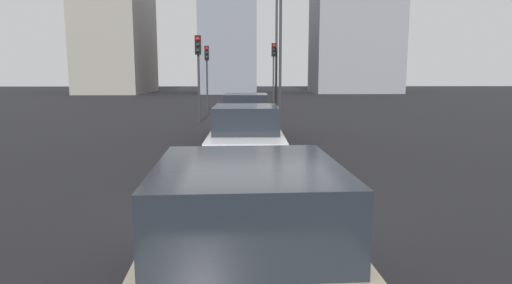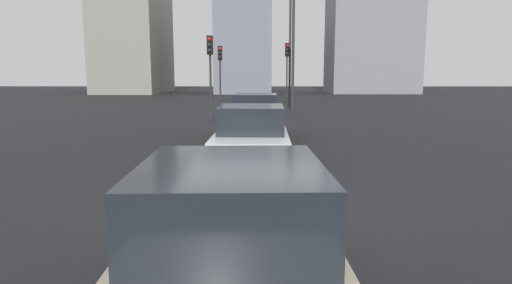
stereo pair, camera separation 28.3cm
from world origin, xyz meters
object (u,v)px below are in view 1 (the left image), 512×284
object	(u,v)px
car_white_second	(246,139)
traffic_light_near_left	(198,60)
car_beige_third	(247,247)
street_lamp_far	(276,36)
traffic_light_far_left	(207,64)
car_maroon_lead	(246,117)
street_lamp_kerbside	(280,43)
traffic_light_near_right	(274,62)

from	to	relation	value
car_white_second	traffic_light_near_left	world-z (taller)	traffic_light_near_left
traffic_light_near_left	car_beige_third	bearing A→B (deg)	8.07
traffic_light_near_left	street_lamp_far	xyz separation A→B (m)	(9.52, -4.49, 1.94)
traffic_light_near_left	car_white_second	bearing A→B (deg)	12.63
traffic_light_near_left	traffic_light_far_left	xyz separation A→B (m)	(6.91, 0.14, -0.03)
car_maroon_lead	street_lamp_kerbside	distance (m)	10.54
traffic_light_near_left	street_lamp_far	world-z (taller)	street_lamp_far
street_lamp_far	car_white_second	bearing A→B (deg)	173.55
street_lamp_kerbside	traffic_light_near_left	bearing A→B (deg)	135.94
car_beige_third	traffic_light_near_left	world-z (taller)	traffic_light_near_left
car_maroon_lead	street_lamp_kerbside	xyz separation A→B (m)	(9.78, -2.09, 3.32)
car_beige_third	street_lamp_kerbside	size ratio (longest dim) A/B	0.61
car_beige_third	car_maroon_lead	bearing A→B (deg)	-2.41
car_beige_third	traffic_light_far_left	xyz separation A→B (m)	(24.37, 2.30, 2.20)
traffic_light_near_left	traffic_light_near_right	size ratio (longest dim) A/B	0.93
car_white_second	street_lamp_kerbside	world-z (taller)	street_lamp_kerbside
car_maroon_lead	street_lamp_kerbside	world-z (taller)	street_lamp_kerbside
street_lamp_far	street_lamp_kerbside	bearing A→B (deg)	178.18
car_maroon_lead	traffic_light_near_left	xyz separation A→B (m)	(5.31, 2.24, 2.21)
car_white_second	car_beige_third	distance (m)	6.74
street_lamp_far	car_beige_third	bearing A→B (deg)	175.05
traffic_light_near_left	street_lamp_kerbside	distance (m)	6.32
car_maroon_lead	street_lamp_far	bearing A→B (deg)	-7.30
traffic_light_near_right	street_lamp_far	bearing A→B (deg)	125.86
car_white_second	car_beige_third	world-z (taller)	car_white_second
car_white_second	traffic_light_far_left	xyz separation A→B (m)	(17.63, 2.34, 2.20)
car_beige_third	street_lamp_far	size ratio (longest dim) A/B	0.50
car_beige_third	street_lamp_far	distance (m)	27.41
car_maroon_lead	traffic_light_far_left	bearing A→B (deg)	12.35
traffic_light_far_left	street_lamp_far	distance (m)	5.67
street_lamp_kerbside	car_beige_third	bearing A→B (deg)	174.34
car_beige_third	traffic_light_near_right	world-z (taller)	traffic_light_near_right
street_lamp_kerbside	street_lamp_far	world-z (taller)	street_lamp_far
car_beige_third	traffic_light_far_left	bearing A→B (deg)	3.38
street_lamp_kerbside	street_lamp_far	size ratio (longest dim) A/B	0.81
car_white_second	street_lamp_far	size ratio (longest dim) A/B	0.49
car_white_second	traffic_light_near_right	world-z (taller)	traffic_light_near_right
traffic_light_far_left	street_lamp_kerbside	world-z (taller)	street_lamp_kerbside
traffic_light_near_right	street_lamp_far	world-z (taller)	street_lamp_far
car_beige_third	traffic_light_near_right	xyz separation A→B (m)	(26.81, -2.14, 2.43)
car_maroon_lead	traffic_light_near_right	size ratio (longest dim) A/B	0.99
car_maroon_lead	traffic_light_far_left	size ratio (longest dim) A/B	1.08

